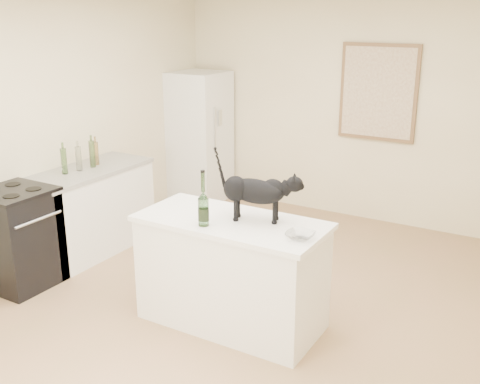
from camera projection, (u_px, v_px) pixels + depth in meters
The scene contains 16 objects.
floor at pixel (234, 308), 4.93m from camera, with size 5.50×5.50×0.00m, color #A47657.
wall_back at pixel (353, 112), 6.79m from camera, with size 4.50×4.50×0.00m, color #F5EBBD.
wall_left at pixel (38, 133), 5.62m from camera, with size 5.50×5.50×0.00m, color #F5EBBD.
island_base at pixel (231, 274), 4.58m from camera, with size 1.44×0.67×0.86m, color white.
island_top at pixel (231, 222), 4.45m from camera, with size 1.50×0.70×0.04m, color white.
left_cabinets at pixel (89, 212), 5.98m from camera, with size 0.60×1.40×0.86m, color white.
left_countertop at pixel (86, 171), 5.85m from camera, with size 0.62×1.44×0.04m, color gray.
stove at pixel (18, 239), 5.24m from camera, with size 0.60×0.60×0.90m, color black.
fridge at pixel (199, 137), 7.54m from camera, with size 0.68×0.68×1.70m, color white.
artwork_frame at pixel (378, 92), 6.54m from camera, with size 0.90×0.03×1.10m, color brown.
artwork_canvas at pixel (378, 93), 6.53m from camera, with size 0.82×0.00×1.02m, color beige.
black_cat at pixel (255, 194), 4.36m from camera, with size 0.60×0.18×0.42m, color black, non-canonical shape.
wine_bottle at pixel (203, 202), 4.26m from camera, with size 0.08×0.08×0.38m, color #235020.
glass_bowl at pixel (300, 236), 4.06m from camera, with size 0.21×0.21×0.05m, color silver.
fridge_paper at pixel (221, 117), 7.29m from camera, with size 0.01×0.16×0.20m, color beige.
counter_bottle_cluster at pixel (83, 157), 5.81m from camera, with size 0.12×0.48×0.28m.
Camera 1 is at (2.27, -3.75, 2.46)m, focal length 42.76 mm.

